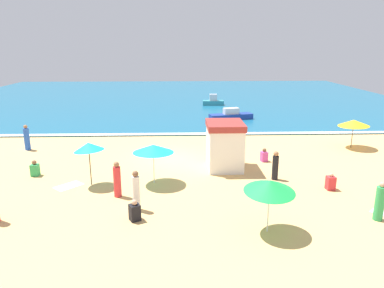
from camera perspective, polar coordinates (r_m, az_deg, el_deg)
ground_plane at (r=23.43m, az=-3.40°, el=-2.31°), size 60.00×60.00×0.00m
ocean_water at (r=50.81m, az=-2.71°, el=7.38°), size 60.00×44.00×0.10m
wave_breaker_foam at (r=29.47m, az=-3.14°, el=1.61°), size 57.00×0.70×0.01m
lifeguard_cabana at (r=21.31m, az=5.16°, el=-0.17°), size 2.11×2.57×2.79m
beach_umbrella_1 at (r=14.17m, az=12.14°, el=-6.48°), size 2.13×2.16×2.24m
beach_umbrella_3 at (r=18.89m, az=-6.12°, el=-0.72°), size 2.63×2.63×2.14m
beach_umbrella_4 at (r=27.87m, az=24.09°, el=3.05°), size 2.23×2.22×2.07m
beach_umbrella_5 at (r=19.22m, az=-15.94°, el=-0.41°), size 2.12×2.11×2.37m
beachgoer_1 at (r=15.53m, az=-9.00°, el=-10.43°), size 0.56×0.56×0.93m
beachgoer_2 at (r=19.70m, az=20.96°, el=-5.67°), size 0.43×0.43×0.89m
beachgoer_3 at (r=22.11m, az=-23.47°, el=-3.63°), size 0.43×0.43×0.91m
beachgoer_4 at (r=17.80m, az=-11.68°, el=-5.59°), size 0.46×0.46×1.77m
beachgoer_5 at (r=27.61m, az=-24.54°, el=0.83°), size 0.52×0.52×1.78m
beachgoer_6 at (r=16.24m, az=-8.78°, el=-7.36°), size 0.42×0.42×1.83m
beachgoer_7 at (r=17.10m, az=27.42°, el=-8.17°), size 0.39×0.39×1.70m
beachgoer_8 at (r=20.13m, az=12.97°, el=-3.39°), size 0.46×0.46×1.60m
beachgoer_9 at (r=23.22m, az=11.28°, el=-1.80°), size 0.46×0.46×0.86m
beach_towel_0 at (r=23.18m, az=4.86°, el=-2.53°), size 1.62×1.30×0.01m
beach_towel_1 at (r=22.35m, az=5.21°, el=-3.22°), size 1.05×0.84×0.01m
beach_towel_3 at (r=20.02m, az=-18.82°, el=-6.27°), size 1.54×1.57×0.01m
small_boat_0 at (r=43.76m, az=3.35°, el=6.69°), size 2.53×1.11×1.29m
small_boat_1 at (r=35.40m, az=6.14°, el=4.48°), size 4.34×2.11×1.10m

